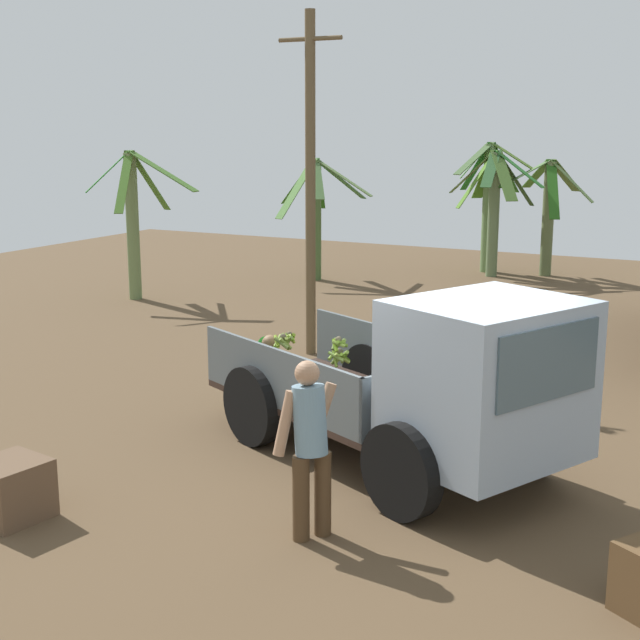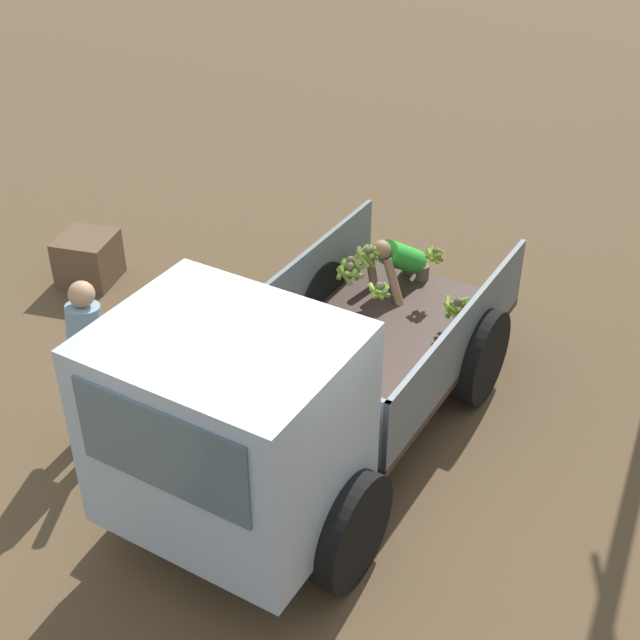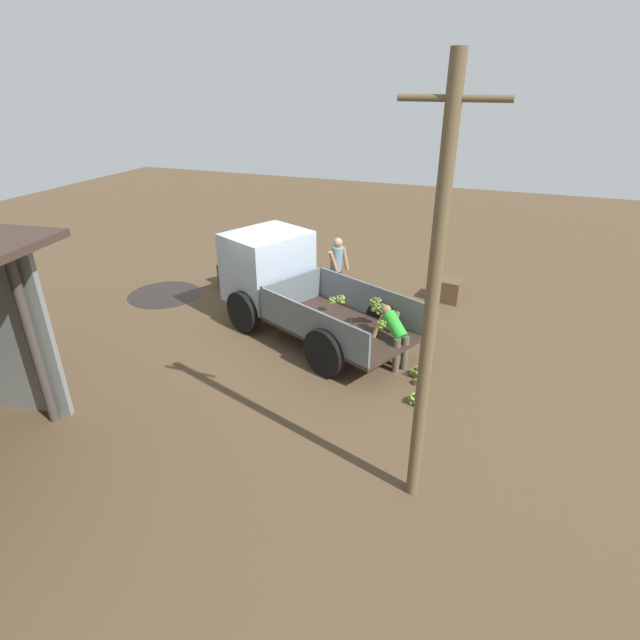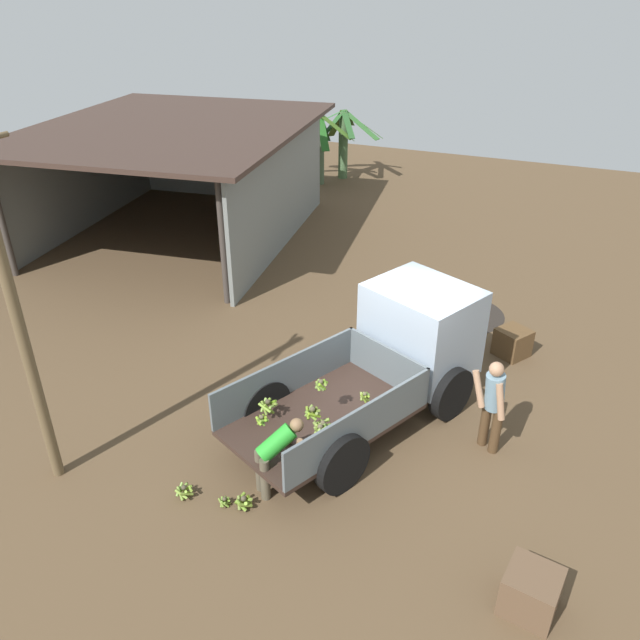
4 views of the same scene
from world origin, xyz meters
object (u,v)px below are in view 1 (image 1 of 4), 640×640
object	(u,v)px
person_foreground_visitor	(310,441)
person_worker_loading	(262,365)
banana_bunch_on_ground_2	(245,394)
banana_bunch_on_ground_1	(264,380)
wooden_crate_0	(11,489)
cargo_truck	(450,387)
utility_pole	(310,183)
banana_bunch_on_ground_0	(239,398)

from	to	relation	value
person_foreground_visitor	person_worker_loading	xyz separation A→B (m)	(-2.16, 2.76, -0.22)
person_foreground_visitor	person_worker_loading	world-z (taller)	person_foreground_visitor
banana_bunch_on_ground_2	banana_bunch_on_ground_1	bearing A→B (deg)	96.92
person_worker_loading	banana_bunch_on_ground_2	distance (m)	1.04
person_worker_loading	wooden_crate_0	distance (m)	3.83
person_foreground_visitor	banana_bunch_on_ground_1	xyz separation A→B (m)	(-2.86, 3.95, -0.81)
cargo_truck	banana_bunch_on_ground_1	bearing A→B (deg)	173.33
person_worker_loading	banana_bunch_on_ground_1	distance (m)	1.51
person_worker_loading	utility_pole	bearing A→B (deg)	148.92
utility_pole	banana_bunch_on_ground_1	distance (m)	3.47
banana_bunch_on_ground_1	banana_bunch_on_ground_2	distance (m)	0.65
banana_bunch_on_ground_0	wooden_crate_0	distance (m)	4.03
cargo_truck	utility_pole	distance (m)	6.12
banana_bunch_on_ground_0	banana_bunch_on_ground_1	bearing A→B (deg)	99.50
utility_pole	banana_bunch_on_ground_2	bearing A→B (deg)	-81.42
utility_pole	person_worker_loading	world-z (taller)	utility_pole
person_foreground_visitor	banana_bunch_on_ground_0	distance (m)	4.15
cargo_truck	banana_bunch_on_ground_2	xyz separation A→B (m)	(-3.53, 1.59, -1.01)
banana_bunch_on_ground_0	person_worker_loading	bearing A→B (deg)	-26.99
person_worker_loading	wooden_crate_0	world-z (taller)	person_worker_loading
utility_pole	banana_bunch_on_ground_1	bearing A→B (deg)	-80.92
utility_pole	wooden_crate_0	world-z (taller)	utility_pole
cargo_truck	person_foreground_visitor	world-z (taller)	cargo_truck
banana_bunch_on_ground_2	wooden_crate_0	size ratio (longest dim) A/B	0.31
banana_bunch_on_ground_0	wooden_crate_0	xyz separation A→B (m)	(-0.08, -4.03, 0.17)
banana_bunch_on_ground_0	banana_bunch_on_ground_1	world-z (taller)	banana_bunch_on_ground_1
person_foreground_visitor	banana_bunch_on_ground_0	world-z (taller)	person_foreground_visitor
person_worker_loading	banana_bunch_on_ground_2	bearing A→B (deg)	179.64
banana_bunch_on_ground_0	wooden_crate_0	bearing A→B (deg)	-91.12
banana_bunch_on_ground_0	banana_bunch_on_ground_1	xyz separation A→B (m)	(-0.15, 0.92, 0.00)
banana_bunch_on_ground_0	banana_bunch_on_ground_1	size ratio (longest dim) A/B	0.97
cargo_truck	wooden_crate_0	xyz separation A→B (m)	(-3.53, -2.72, -0.81)
utility_pole	banana_bunch_on_ground_2	size ratio (longest dim) A/B	28.18
banana_bunch_on_ground_0	wooden_crate_0	world-z (taller)	wooden_crate_0
person_foreground_visitor	person_worker_loading	size ratio (longest dim) A/B	1.41
person_foreground_visitor	banana_bunch_on_ground_2	size ratio (longest dim) A/B	8.56
wooden_crate_0	utility_pole	bearing A→B (deg)	93.35
cargo_truck	utility_pole	world-z (taller)	utility_pole
banana_bunch_on_ground_1	banana_bunch_on_ground_2	bearing A→B (deg)	-83.08
cargo_truck	utility_pole	size ratio (longest dim) A/B	0.89
person_worker_loading	banana_bunch_on_ground_2	size ratio (longest dim) A/B	6.09
banana_bunch_on_ground_0	banana_bunch_on_ground_2	xyz separation A→B (m)	(-0.08, 0.28, -0.03)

